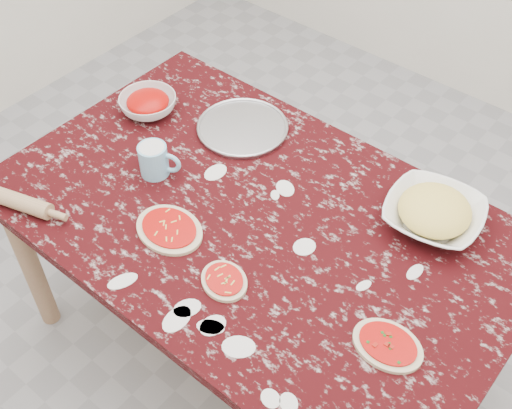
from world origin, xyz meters
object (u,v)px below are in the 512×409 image
object	(u,v)px
sauce_bowl	(148,104)
cheese_bowl	(433,215)
worktable	(256,234)
flour_mug	(155,160)
pizza_tray	(242,128)
rolling_pin	(14,200)

from	to	relation	value
sauce_bowl	cheese_bowl	distance (m)	1.05
worktable	sauce_bowl	world-z (taller)	sauce_bowl
cheese_bowl	flour_mug	xyz separation A→B (m)	(-0.79, -0.37, 0.02)
worktable	cheese_bowl	bearing A→B (deg)	36.50
worktable	flour_mug	xyz separation A→B (m)	(-0.37, -0.06, 0.14)
sauce_bowl	cheese_bowl	xyz separation A→B (m)	(1.04, 0.17, 0.00)
pizza_tray	flour_mug	size ratio (longest dim) A/B	2.31
cheese_bowl	sauce_bowl	bearing A→B (deg)	-170.91
worktable	sauce_bowl	distance (m)	0.65
pizza_tray	sauce_bowl	world-z (taller)	sauce_bowl
sauce_bowl	rolling_pin	size ratio (longest dim) A/B	0.77
pizza_tray	cheese_bowl	distance (m)	0.72
cheese_bowl	rolling_pin	world-z (taller)	cheese_bowl
pizza_tray	flour_mug	world-z (taller)	flour_mug
worktable	rolling_pin	distance (m)	0.75
pizza_tray	rolling_pin	bearing A→B (deg)	-112.56
flour_mug	rolling_pin	size ratio (longest dim) A/B	0.51
cheese_bowl	pizza_tray	bearing A→B (deg)	-177.63
cheese_bowl	flour_mug	bearing A→B (deg)	-154.81
rolling_pin	flour_mug	bearing A→B (deg)	59.13
worktable	cheese_bowl	distance (m)	0.54
worktable	rolling_pin	xyz separation A→B (m)	(-0.60, -0.44, 0.11)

